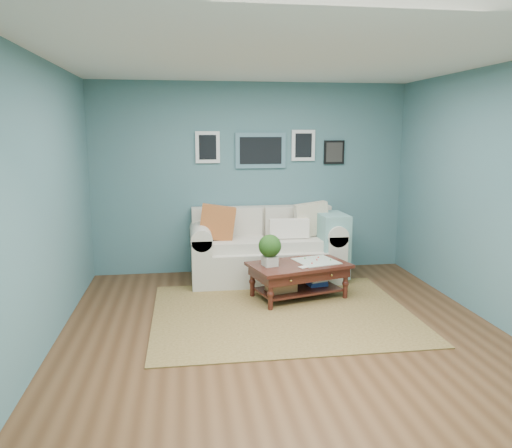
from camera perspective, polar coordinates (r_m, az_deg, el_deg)
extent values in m
plane|color=brown|center=(5.11, 3.36, -12.76)|extent=(5.00, 5.00, 0.00)
plane|color=white|center=(4.74, 3.73, 18.78)|extent=(5.00, 5.00, 0.00)
cube|color=slate|center=(7.19, -0.53, 5.21)|extent=(4.50, 0.02, 2.70)
cube|color=slate|center=(2.40, 15.84, -6.10)|extent=(4.50, 0.02, 2.70)
cube|color=slate|center=(4.82, -23.69, 1.66)|extent=(0.02, 5.00, 2.70)
cube|color=slate|center=(5.64, 26.54, 2.62)|extent=(0.02, 5.00, 2.70)
cube|color=slate|center=(7.16, 0.53, 8.39)|extent=(0.72, 0.03, 0.50)
cube|color=black|center=(7.14, 0.55, 8.39)|extent=(0.60, 0.01, 0.38)
cube|color=white|center=(7.08, -5.55, 8.73)|extent=(0.34, 0.03, 0.44)
cube|color=white|center=(7.27, 5.42, 8.94)|extent=(0.34, 0.03, 0.44)
cube|color=black|center=(7.40, 8.91, 8.11)|extent=(0.30, 0.03, 0.34)
cube|color=brown|center=(5.71, 3.00, -10.12)|extent=(2.87, 2.30, 0.01)
cube|color=beige|center=(6.91, 1.12, -4.50)|extent=(1.52, 0.94, 0.45)
cube|color=beige|center=(7.15, 0.66, -0.02)|extent=(1.99, 0.24, 0.51)
cube|color=beige|center=(6.80, -6.30, -3.89)|extent=(0.26, 0.94, 0.66)
cube|color=beige|center=(7.08, 8.25, -3.35)|extent=(0.26, 0.94, 0.66)
cylinder|color=beige|center=(6.72, -6.36, -1.15)|extent=(0.28, 0.94, 0.28)
cylinder|color=beige|center=(7.01, 8.32, -0.72)|extent=(0.28, 0.94, 0.28)
cube|color=beige|center=(6.72, -2.20, -2.35)|extent=(0.77, 0.60, 0.14)
cube|color=beige|center=(6.85, 4.58, -2.13)|extent=(0.77, 0.60, 0.14)
cube|color=beige|center=(6.96, -2.48, 0.30)|extent=(0.77, 0.13, 0.39)
cube|color=beige|center=(7.09, 4.07, 0.47)|extent=(0.77, 0.13, 0.39)
cube|color=#C14E20|center=(6.65, -4.43, 0.17)|extent=(0.52, 0.18, 0.51)
cube|color=silver|center=(6.93, 6.36, 0.56)|extent=(0.51, 0.19, 0.49)
cube|color=white|center=(6.75, 3.80, -0.51)|extent=(0.54, 0.13, 0.26)
cube|color=#7AB4AB|center=(6.92, 8.59, -2.31)|extent=(0.36, 0.59, 0.86)
cube|color=#33180D|center=(6.11, 4.92, -4.69)|extent=(1.31, 0.97, 0.04)
cube|color=#33180D|center=(6.13, 4.91, -5.39)|extent=(1.21, 0.87, 0.12)
cube|color=#33180D|center=(6.20, 4.88, -7.44)|extent=(1.09, 0.75, 0.02)
sphere|color=gold|center=(5.74, 4.01, -6.48)|extent=(0.03, 0.03, 0.03)
sphere|color=gold|center=(6.01, 8.64, -5.81)|extent=(0.03, 0.03, 0.03)
cylinder|color=#33180D|center=(5.73, 1.67, -7.98)|extent=(0.06, 0.06, 0.40)
cylinder|color=#33180D|center=(6.21, 10.19, -6.67)|extent=(0.06, 0.06, 0.40)
cylinder|color=#33180D|center=(6.18, -0.43, -6.57)|extent=(0.06, 0.06, 0.40)
cylinder|color=#33180D|center=(6.63, 7.66, -5.48)|extent=(0.06, 0.06, 0.40)
cube|color=beige|center=(5.97, 1.59, -4.24)|extent=(0.19, 0.19, 0.12)
sphere|color=#1C4314|center=(5.92, 1.60, -2.52)|extent=(0.27, 0.27, 0.27)
cube|color=beige|center=(6.22, 6.90, -4.23)|extent=(0.57, 0.57, 0.01)
cube|color=#A5774A|center=(6.06, 2.86, -6.76)|extent=(0.38, 0.31, 0.19)
cube|color=navy|center=(6.32, 6.99, -6.48)|extent=(0.27, 0.23, 0.11)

